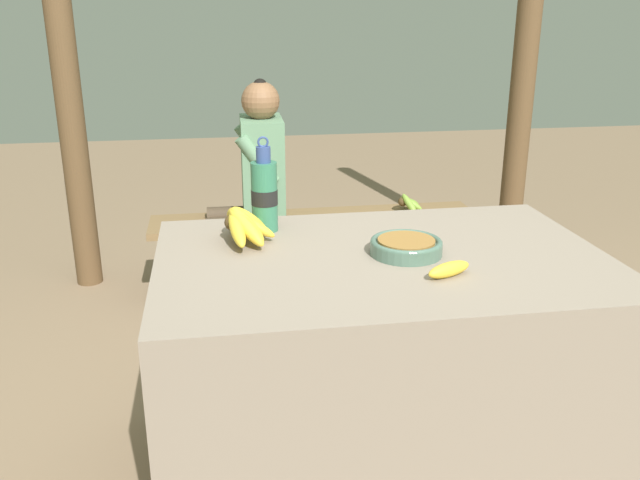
{
  "coord_description": "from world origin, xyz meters",
  "views": [
    {
      "loc": [
        -0.47,
        -1.78,
        1.42
      ],
      "look_at": [
        -0.18,
        0.05,
        0.78
      ],
      "focal_mm": 38.0,
      "sensor_mm": 36.0,
      "label": 1
    }
  ],
  "objects_px": {
    "seated_vendor": "(254,177)",
    "banana_bunch_green": "(408,202)",
    "support_post_near": "(64,65)",
    "banana_bunch_ripe": "(243,223)",
    "water_bottle": "(264,194)",
    "support_post_far": "(525,59)",
    "wooden_bench": "(316,228)",
    "serving_bowl": "(406,246)",
    "loose_banana_front": "(449,269)"
  },
  "relations": [
    {
      "from": "seated_vendor",
      "to": "banana_bunch_ripe",
      "type": "bearing_deg",
      "value": 86.62
    },
    {
      "from": "banana_bunch_ripe",
      "to": "support_post_near",
      "type": "xyz_separation_m",
      "value": [
        -0.78,
        1.61,
        0.35
      ]
    },
    {
      "from": "loose_banana_front",
      "to": "support_post_far",
      "type": "distance_m",
      "value": 2.3
    },
    {
      "from": "wooden_bench",
      "to": "seated_vendor",
      "type": "bearing_deg",
      "value": -174.37
    },
    {
      "from": "loose_banana_front",
      "to": "support_post_near",
      "type": "xyz_separation_m",
      "value": [
        -1.3,
        1.98,
        0.39
      ]
    },
    {
      "from": "serving_bowl",
      "to": "loose_banana_front",
      "type": "height_order",
      "value": "serving_bowl"
    },
    {
      "from": "loose_banana_front",
      "to": "support_post_near",
      "type": "bearing_deg",
      "value": 123.35
    },
    {
      "from": "loose_banana_front",
      "to": "seated_vendor",
      "type": "height_order",
      "value": "seated_vendor"
    },
    {
      "from": "support_post_near",
      "to": "banana_bunch_ripe",
      "type": "bearing_deg",
      "value": -64.23
    },
    {
      "from": "banana_bunch_ripe",
      "to": "water_bottle",
      "type": "distance_m",
      "value": 0.14
    },
    {
      "from": "support_post_near",
      "to": "support_post_far",
      "type": "bearing_deg",
      "value": 0.0
    },
    {
      "from": "wooden_bench",
      "to": "seated_vendor",
      "type": "height_order",
      "value": "seated_vendor"
    },
    {
      "from": "serving_bowl",
      "to": "support_post_near",
      "type": "relative_size",
      "value": 0.09
    },
    {
      "from": "seated_vendor",
      "to": "support_post_near",
      "type": "bearing_deg",
      "value": -17.91
    },
    {
      "from": "support_post_far",
      "to": "banana_bunch_ripe",
      "type": "bearing_deg",
      "value": -135.37
    },
    {
      "from": "support_post_far",
      "to": "loose_banana_front",
      "type": "bearing_deg",
      "value": -119.2
    },
    {
      "from": "serving_bowl",
      "to": "wooden_bench",
      "type": "height_order",
      "value": "serving_bowl"
    },
    {
      "from": "banana_bunch_ripe",
      "to": "serving_bowl",
      "type": "relative_size",
      "value": 1.36
    },
    {
      "from": "banana_bunch_ripe",
      "to": "loose_banana_front",
      "type": "xyz_separation_m",
      "value": [
        0.52,
        -0.37,
        -0.04
      ]
    },
    {
      "from": "wooden_bench",
      "to": "banana_bunch_ripe",
      "type": "bearing_deg",
      "value": -107.88
    },
    {
      "from": "seated_vendor",
      "to": "wooden_bench",
      "type": "bearing_deg",
      "value": -172.67
    },
    {
      "from": "banana_bunch_ripe",
      "to": "support_post_far",
      "type": "bearing_deg",
      "value": 44.63
    },
    {
      "from": "serving_bowl",
      "to": "water_bottle",
      "type": "xyz_separation_m",
      "value": [
        -0.39,
        0.29,
        0.09
      ]
    },
    {
      "from": "support_post_far",
      "to": "wooden_bench",
      "type": "bearing_deg",
      "value": -166.59
    },
    {
      "from": "banana_bunch_ripe",
      "to": "support_post_far",
      "type": "distance_m",
      "value": 2.31
    },
    {
      "from": "banana_bunch_ripe",
      "to": "loose_banana_front",
      "type": "height_order",
      "value": "banana_bunch_ripe"
    },
    {
      "from": "serving_bowl",
      "to": "wooden_bench",
      "type": "xyz_separation_m",
      "value": [
        -0.03,
        1.5,
        -0.43
      ]
    },
    {
      "from": "seated_vendor",
      "to": "banana_bunch_green",
      "type": "bearing_deg",
      "value": -176.11
    },
    {
      "from": "serving_bowl",
      "to": "wooden_bench",
      "type": "bearing_deg",
      "value": 91.26
    },
    {
      "from": "serving_bowl",
      "to": "support_post_far",
      "type": "height_order",
      "value": "support_post_far"
    },
    {
      "from": "banana_bunch_green",
      "to": "wooden_bench",
      "type": "bearing_deg",
      "value": 179.99
    },
    {
      "from": "banana_bunch_ripe",
      "to": "loose_banana_front",
      "type": "relative_size",
      "value": 1.95
    },
    {
      "from": "water_bottle",
      "to": "banana_bunch_green",
      "type": "relative_size",
      "value": 1.36
    },
    {
      "from": "serving_bowl",
      "to": "support_post_near",
      "type": "xyz_separation_m",
      "value": [
        -1.24,
        1.79,
        0.38
      ]
    },
    {
      "from": "support_post_near",
      "to": "seated_vendor",
      "type": "bearing_deg",
      "value": -19.61
    },
    {
      "from": "banana_bunch_green",
      "to": "banana_bunch_ripe",
      "type": "bearing_deg",
      "value": -124.69
    },
    {
      "from": "wooden_bench",
      "to": "support_post_near",
      "type": "bearing_deg",
      "value": 166.59
    },
    {
      "from": "banana_bunch_ripe",
      "to": "support_post_far",
      "type": "height_order",
      "value": "support_post_far"
    },
    {
      "from": "banana_bunch_ripe",
      "to": "banana_bunch_green",
      "type": "xyz_separation_m",
      "value": [
        0.91,
        1.32,
        -0.35
      ]
    },
    {
      "from": "wooden_bench",
      "to": "support_post_near",
      "type": "height_order",
      "value": "support_post_near"
    },
    {
      "from": "water_bottle",
      "to": "loose_banana_front",
      "type": "relative_size",
      "value": 2.08
    },
    {
      "from": "wooden_bench",
      "to": "serving_bowl",
      "type": "bearing_deg",
      "value": -88.74
    },
    {
      "from": "wooden_bench",
      "to": "water_bottle",
      "type": "bearing_deg",
      "value": -106.14
    },
    {
      "from": "serving_bowl",
      "to": "loose_banana_front",
      "type": "distance_m",
      "value": 0.2
    },
    {
      "from": "loose_banana_front",
      "to": "support_post_far",
      "type": "xyz_separation_m",
      "value": [
        1.1,
        1.98,
        0.39
      ]
    },
    {
      "from": "support_post_near",
      "to": "banana_bunch_green",
      "type": "bearing_deg",
      "value": -9.63
    },
    {
      "from": "wooden_bench",
      "to": "support_post_near",
      "type": "relative_size",
      "value": 0.73
    },
    {
      "from": "loose_banana_front",
      "to": "banana_bunch_green",
      "type": "distance_m",
      "value": 1.76
    },
    {
      "from": "seated_vendor",
      "to": "support_post_far",
      "type": "height_order",
      "value": "support_post_far"
    },
    {
      "from": "serving_bowl",
      "to": "seated_vendor",
      "type": "xyz_separation_m",
      "value": [
        -0.34,
        1.47,
        -0.14
      ]
    }
  ]
}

